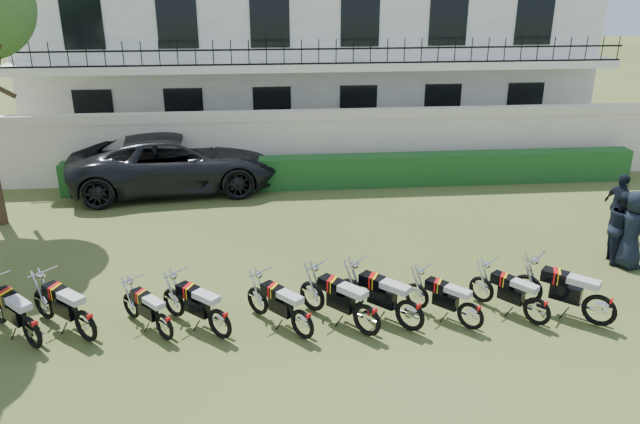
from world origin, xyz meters
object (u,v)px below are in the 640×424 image
object	(u,v)px
motorcycle_2	(164,321)
officer_4	(622,227)
motorcycle_1	(85,319)
motorcycle_5	(367,313)
motorcycle_3	(219,317)
motorcycle_9	(601,303)
motorcycle_7	(471,310)
motorcycle_6	(410,308)
suv	(175,162)
motorcycle_0	(31,325)
officer_5	(620,206)
officer_3	(633,229)
motorcycle_8	(538,305)
motorcycle_4	(302,317)

from	to	relation	value
motorcycle_2	officer_4	world-z (taller)	officer_4
motorcycle_1	motorcycle_2	bearing A→B (deg)	-51.42
motorcycle_1	motorcycle_5	bearing A→B (deg)	-51.53
motorcycle_3	motorcycle_9	xyz separation A→B (m)	(7.27, -0.22, 0.04)
motorcycle_1	motorcycle_7	size ratio (longest dim) A/B	1.18
motorcycle_6	motorcycle_7	world-z (taller)	motorcycle_6
officer_4	motorcycle_9	bearing A→B (deg)	159.74
suv	officer_4	bearing A→B (deg)	-125.95
motorcycle_1	motorcycle_6	world-z (taller)	motorcycle_6
motorcycle_1	motorcycle_5	size ratio (longest dim) A/B	1.02
motorcycle_0	officer_5	world-z (taller)	officer_5
motorcycle_9	officer_4	bearing A→B (deg)	6.82
motorcycle_2	suv	bearing A→B (deg)	53.62
officer_3	officer_4	distance (m)	0.30
motorcycle_5	officer_4	size ratio (longest dim) A/B	0.88
motorcycle_8	officer_4	size ratio (longest dim) A/B	0.84
motorcycle_4	officer_3	xyz separation A→B (m)	(7.73, 2.38, 0.46)
motorcycle_0	officer_3	xyz separation A→B (m)	(12.64, 2.26, 0.43)
motorcycle_0	motorcycle_9	world-z (taller)	motorcycle_9
officer_3	motorcycle_4	bearing A→B (deg)	100.21
motorcycle_2	officer_5	xyz separation A→B (m)	(10.95, 3.89, 0.41)
suv	officer_5	world-z (taller)	suv
motorcycle_6	officer_3	distance (m)	6.14
motorcycle_3	motorcycle_4	bearing A→B (deg)	-52.64
motorcycle_0	motorcycle_8	xyz separation A→B (m)	(9.47, -0.05, -0.04)
motorcycle_1	officer_4	world-z (taller)	officer_4
motorcycle_5	officer_3	distance (m)	6.96
motorcycle_5	motorcycle_6	size ratio (longest dim) A/B	1.01
motorcycle_0	motorcycle_4	world-z (taller)	motorcycle_0
motorcycle_2	motorcycle_9	xyz separation A→B (m)	(8.29, -0.27, 0.10)
motorcycle_4	suv	world-z (taller)	suv
motorcycle_8	officer_4	world-z (taller)	officer_4
motorcycle_5	motorcycle_3	bearing A→B (deg)	133.40
motorcycle_3	officer_3	xyz separation A→B (m)	(9.27, 2.24, 0.45)
motorcycle_3	motorcycle_9	bearing A→B (deg)	-49.10
motorcycle_0	officer_5	bearing A→B (deg)	-28.53
motorcycle_4	officer_5	distance (m)	9.34
officer_4	motorcycle_5	bearing A→B (deg)	127.21
motorcycle_4	motorcycle_8	distance (m)	4.56
motorcycle_2	motorcycle_3	xyz separation A→B (m)	(1.03, -0.05, 0.05)
motorcycle_3	motorcycle_9	world-z (taller)	motorcycle_9
motorcycle_0	motorcycle_3	world-z (taller)	motorcycle_0
motorcycle_9	motorcycle_6	bearing A→B (deg)	129.23
motorcycle_2	officer_4	xyz separation A→B (m)	(10.21, 2.48, 0.44)
motorcycle_4	officer_4	bearing A→B (deg)	-21.96
officer_5	motorcycle_1	bearing A→B (deg)	93.38
officer_5	motorcycle_8	bearing A→B (deg)	122.51
motorcycle_1	motorcycle_9	bearing A→B (deg)	-50.58
motorcycle_8	officer_5	bearing A→B (deg)	6.83
motorcycle_6	officer_5	distance (m)	7.50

